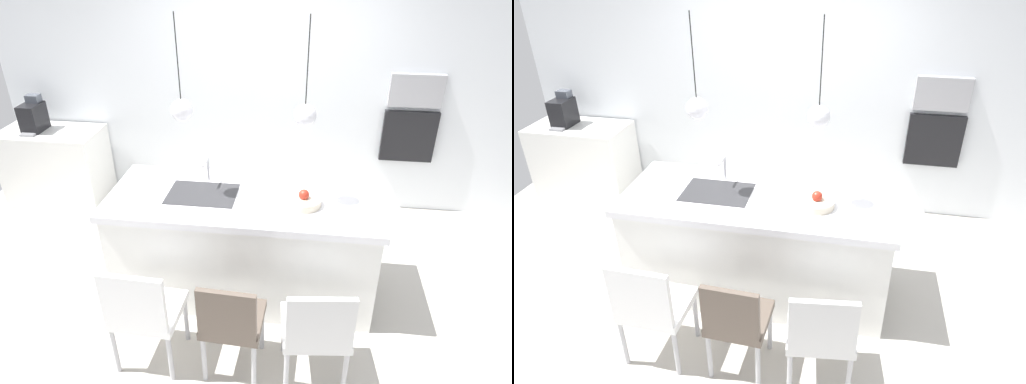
% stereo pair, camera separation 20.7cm
% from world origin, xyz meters
% --- Properties ---
extents(floor, '(6.60, 6.60, 0.00)m').
position_xyz_m(floor, '(0.00, 0.00, 0.00)').
color(floor, '#BCB7AD').
rests_on(floor, ground).
extents(back_wall, '(6.00, 0.10, 2.60)m').
position_xyz_m(back_wall, '(0.00, 1.65, 1.30)').
color(back_wall, white).
rests_on(back_wall, ground).
extents(kitchen_island, '(2.19, 0.90, 0.94)m').
position_xyz_m(kitchen_island, '(0.00, 0.00, 0.47)').
color(kitchen_island, white).
rests_on(kitchen_island, ground).
extents(sink_basin, '(0.56, 0.40, 0.02)m').
position_xyz_m(sink_basin, '(-0.34, 0.00, 0.94)').
color(sink_basin, '#2D2D30').
rests_on(sink_basin, kitchen_island).
extents(faucet, '(0.02, 0.17, 0.22)m').
position_xyz_m(faucet, '(-0.34, 0.21, 1.09)').
color(faucet, silver).
rests_on(faucet, kitchen_island).
extents(fruit_bowl, '(0.28, 0.28, 0.13)m').
position_xyz_m(fruit_bowl, '(0.48, -0.06, 0.98)').
color(fruit_bowl, beige).
rests_on(fruit_bowl, kitchen_island).
extents(side_counter, '(1.10, 0.60, 0.88)m').
position_xyz_m(side_counter, '(-2.40, 1.28, 0.44)').
color(side_counter, white).
rests_on(side_counter, ground).
extents(coffee_machine, '(0.20, 0.35, 0.38)m').
position_xyz_m(coffee_machine, '(-2.55, 1.28, 1.04)').
color(coffee_machine, black).
rests_on(coffee_machine, side_counter).
extents(microwave, '(0.54, 0.08, 0.34)m').
position_xyz_m(microwave, '(1.55, 1.58, 1.40)').
color(microwave, '#9E9EA3').
rests_on(microwave, back_wall).
extents(oven, '(0.56, 0.08, 0.56)m').
position_xyz_m(oven, '(1.55, 1.58, 0.90)').
color(oven, black).
rests_on(oven, back_wall).
extents(chair_near, '(0.48, 0.45, 0.91)m').
position_xyz_m(chair_near, '(-0.57, -0.90, 0.51)').
color(chair_near, white).
rests_on(chair_near, ground).
extents(chair_middle, '(0.43, 0.42, 0.84)m').
position_xyz_m(chair_middle, '(0.05, -0.90, 0.48)').
color(chair_middle, brown).
rests_on(chair_middle, ground).
extents(chair_far, '(0.50, 0.48, 0.87)m').
position_xyz_m(chair_far, '(0.62, -0.90, 0.49)').
color(chair_far, silver).
rests_on(chair_far, ground).
extents(pendant_light_left, '(0.17, 0.17, 0.77)m').
position_xyz_m(pendant_light_left, '(-0.45, 0.00, 1.65)').
color(pendant_light_left, silver).
extents(pendant_light_right, '(0.17, 0.17, 0.77)m').
position_xyz_m(pendant_light_right, '(0.45, 0.00, 1.65)').
color(pendant_light_right, silver).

